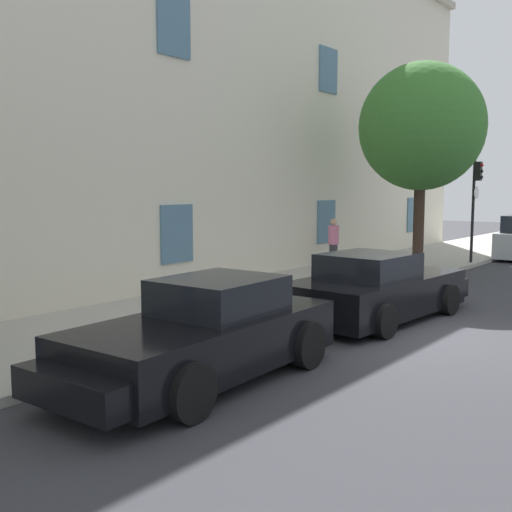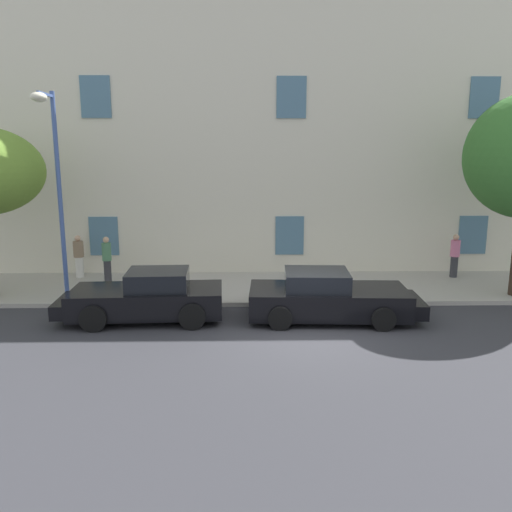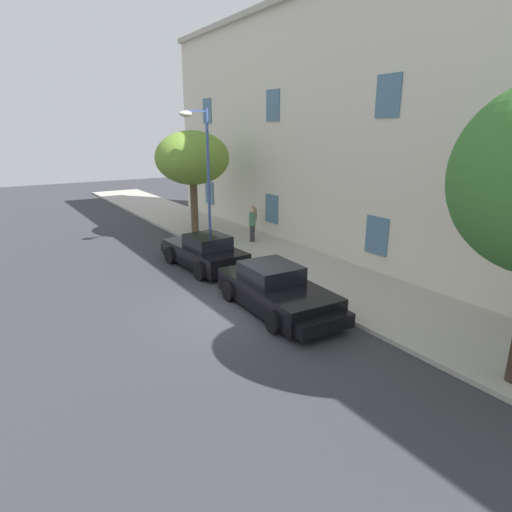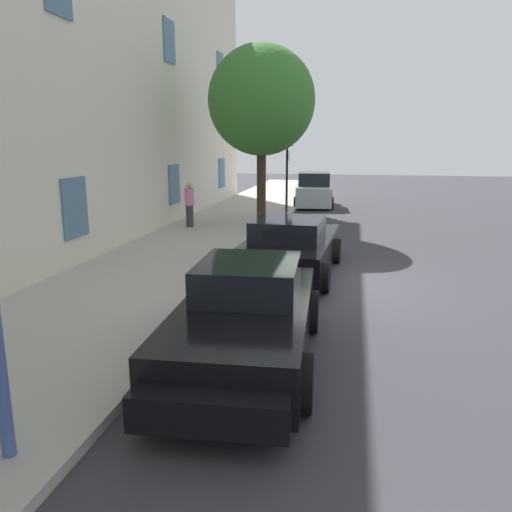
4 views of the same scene
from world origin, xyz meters
name	(u,v)px [view 1 (image 1 of 4)]	position (x,y,z in m)	size (l,w,h in m)	color
ground_plane	(411,332)	(0.00, 0.00, 0.00)	(80.00, 80.00, 0.00)	#333338
sidewalk	(238,302)	(0.00, 4.39, 0.07)	(60.00, 4.17, 0.14)	#A8A399
building_facade	(120,78)	(0.00, 8.58, 5.74)	(35.97, 4.71, 11.44)	beige
sportscar_red_lead	(198,338)	(-4.70, 1.12, 0.64)	(4.77, 2.25, 1.46)	black
sportscar_yellow_flank	(380,289)	(0.84, 1.10, 0.61)	(5.03, 2.40, 1.42)	black
tree_midblock	(422,127)	(7.17, 3.03, 4.64)	(3.85, 3.85, 6.48)	#38281E
traffic_light	(476,192)	(10.63, 2.45, 2.64)	(0.44, 0.36, 3.67)	black
pedestrian_bystander	(333,243)	(6.16, 5.51, 0.98)	(0.48, 0.48, 1.64)	#333338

